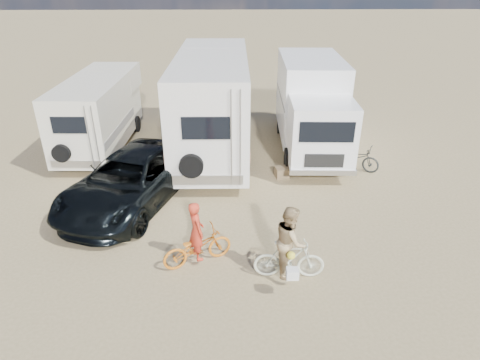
{
  "coord_description": "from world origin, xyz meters",
  "views": [
    {
      "loc": [
        0.78,
        -9.58,
        6.97
      ],
      "look_at": [
        1.01,
        1.4,
        1.3
      ],
      "focal_mm": 31.13,
      "sensor_mm": 36.0,
      "label": 1
    }
  ],
  "objects_px": {
    "rv_left": "(100,114)",
    "box_truck": "(312,109)",
    "bike_parked": "(355,157)",
    "crate": "(282,172)",
    "bike_man": "(197,247)",
    "cooler": "(154,193)",
    "dark_suv": "(131,180)",
    "rider_man": "(197,237)",
    "rv_main": "(213,106)",
    "rider_woman": "(290,247)",
    "bike_woman": "(289,259)"
  },
  "relations": [
    {
      "from": "crate",
      "to": "bike_parked",
      "type": "bearing_deg",
      "value": 12.58
    },
    {
      "from": "bike_man",
      "to": "rider_woman",
      "type": "distance_m",
      "value": 2.42
    },
    {
      "from": "box_truck",
      "to": "rider_man",
      "type": "relative_size",
      "value": 4.07
    },
    {
      "from": "rider_man",
      "to": "cooler",
      "type": "height_order",
      "value": "rider_man"
    },
    {
      "from": "rv_main",
      "to": "bike_man",
      "type": "height_order",
      "value": "rv_main"
    },
    {
      "from": "rv_left",
      "to": "rider_woman",
      "type": "distance_m",
      "value": 11.01
    },
    {
      "from": "rv_main",
      "to": "cooler",
      "type": "height_order",
      "value": "rv_main"
    },
    {
      "from": "box_truck",
      "to": "bike_parked",
      "type": "xyz_separation_m",
      "value": [
        1.41,
        -1.84,
        -1.33
      ]
    },
    {
      "from": "bike_man",
      "to": "bike_woman",
      "type": "relative_size",
      "value": 1.06
    },
    {
      "from": "box_truck",
      "to": "bike_woman",
      "type": "xyz_separation_m",
      "value": [
        -1.88,
        -8.03,
        -1.29
      ]
    },
    {
      "from": "bike_man",
      "to": "box_truck",
      "type": "bearing_deg",
      "value": -53.92
    },
    {
      "from": "dark_suv",
      "to": "rider_woman",
      "type": "height_order",
      "value": "rider_woman"
    },
    {
      "from": "rider_man",
      "to": "box_truck",
      "type": "bearing_deg",
      "value": -53.92
    },
    {
      "from": "rider_woman",
      "to": "bike_parked",
      "type": "xyz_separation_m",
      "value": [
        3.3,
        6.19,
        -0.43
      ]
    },
    {
      "from": "box_truck",
      "to": "cooler",
      "type": "height_order",
      "value": "box_truck"
    },
    {
      "from": "box_truck",
      "to": "rv_left",
      "type": "bearing_deg",
      "value": 178.39
    },
    {
      "from": "bike_parked",
      "to": "cooler",
      "type": "bearing_deg",
      "value": 140.32
    },
    {
      "from": "dark_suv",
      "to": "crate",
      "type": "distance_m",
      "value": 5.44
    },
    {
      "from": "rv_left",
      "to": "box_truck",
      "type": "distance_m",
      "value": 8.78
    },
    {
      "from": "bike_man",
      "to": "cooler",
      "type": "height_order",
      "value": "bike_man"
    },
    {
      "from": "rv_left",
      "to": "bike_woman",
      "type": "distance_m",
      "value": 11.04
    },
    {
      "from": "dark_suv",
      "to": "bike_man",
      "type": "height_order",
      "value": "dark_suv"
    },
    {
      "from": "box_truck",
      "to": "crate",
      "type": "distance_m",
      "value": 3.3
    },
    {
      "from": "crate",
      "to": "dark_suv",
      "type": "bearing_deg",
      "value": -161.33
    },
    {
      "from": "rv_main",
      "to": "bike_man",
      "type": "bearing_deg",
      "value": -90.79
    },
    {
      "from": "box_truck",
      "to": "cooler",
      "type": "bearing_deg",
      "value": -143.66
    },
    {
      "from": "rv_main",
      "to": "cooler",
      "type": "bearing_deg",
      "value": -115.01
    },
    {
      "from": "rv_main",
      "to": "rider_man",
      "type": "bearing_deg",
      "value": -90.79
    },
    {
      "from": "box_truck",
      "to": "dark_suv",
      "type": "bearing_deg",
      "value": -145.26
    },
    {
      "from": "bike_man",
      "to": "rider_woman",
      "type": "height_order",
      "value": "rider_woman"
    },
    {
      "from": "rider_man",
      "to": "dark_suv",
      "type": "bearing_deg",
      "value": 11.87
    },
    {
      "from": "cooler",
      "to": "rv_main",
      "type": "bearing_deg",
      "value": 56.03
    },
    {
      "from": "bike_man",
      "to": "rv_main",
      "type": "bearing_deg",
      "value": -25.76
    },
    {
      "from": "rv_main",
      "to": "crate",
      "type": "distance_m",
      "value": 3.93
    },
    {
      "from": "rider_woman",
      "to": "bike_man",
      "type": "bearing_deg",
      "value": 78.19
    },
    {
      "from": "bike_woman",
      "to": "crate",
      "type": "distance_m",
      "value": 5.58
    },
    {
      "from": "rv_left",
      "to": "rider_man",
      "type": "height_order",
      "value": "rv_left"
    },
    {
      "from": "box_truck",
      "to": "rider_man",
      "type": "height_order",
      "value": "box_truck"
    },
    {
      "from": "rider_man",
      "to": "cooler",
      "type": "xyz_separation_m",
      "value": [
        -1.7,
        3.41,
        -0.6
      ]
    },
    {
      "from": "dark_suv",
      "to": "rider_woman",
      "type": "distance_m",
      "value": 6.03
    },
    {
      "from": "bike_parked",
      "to": "crate",
      "type": "bearing_deg",
      "value": 136.34
    },
    {
      "from": "rv_main",
      "to": "rider_woman",
      "type": "bearing_deg",
      "value": -74.38
    },
    {
      "from": "rv_main",
      "to": "rv_left",
      "type": "bearing_deg",
      "value": 172.33
    },
    {
      "from": "rv_left",
      "to": "box_truck",
      "type": "relative_size",
      "value": 0.94
    },
    {
      "from": "rv_left",
      "to": "box_truck",
      "type": "height_order",
      "value": "box_truck"
    },
    {
      "from": "dark_suv",
      "to": "bike_woman",
      "type": "distance_m",
      "value": 6.04
    },
    {
      "from": "box_truck",
      "to": "bike_man",
      "type": "xyz_separation_m",
      "value": [
        -4.19,
        -7.42,
        -1.34
      ]
    },
    {
      "from": "rider_woman",
      "to": "cooler",
      "type": "bearing_deg",
      "value": 47.84
    },
    {
      "from": "rv_main",
      "to": "dark_suv",
      "type": "distance_m",
      "value": 4.94
    },
    {
      "from": "rv_left",
      "to": "bike_woman",
      "type": "relative_size",
      "value": 3.56
    }
  ]
}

